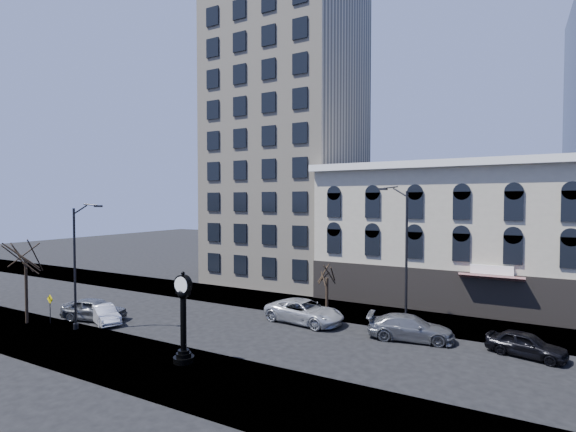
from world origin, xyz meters
The scene contains 16 objects.
ground centered at (0.00, 0.00, 0.00)m, with size 160.00×160.00×0.00m, color black.
sidewalk_far centered at (0.00, 8.00, 0.06)m, with size 160.00×6.00×0.12m, color gray.
sidewalk_near centered at (0.00, -8.00, 0.06)m, with size 160.00×6.00×0.12m, color gray.
cream_tower centered at (-6.11, 18.88, 19.32)m, with size 15.90×15.40×42.50m.
victorian_row centered at (12.00, 15.89, 6.00)m, with size 22.60×11.19×12.50m.
street_clock centered at (1.30, -6.95, 2.43)m, with size 1.16×1.16×5.12m.
street_lamp_near centered at (-9.00, -5.79, 6.94)m, with size 2.26×0.96×9.03m.
street_lamp_far centered at (9.92, 6.16, 7.92)m, with size 2.65×0.84×10.33m.
bare_tree_near centered at (-14.22, -6.77, 5.79)m, with size 4.37×4.37×7.50m.
bare_tree_far centered at (4.14, 6.70, 3.50)m, with size 2.62×2.62×4.49m.
warning_sign centered at (-12.60, -6.00, 1.59)m, with size 0.70×0.05×2.13m.
car_near_a centered at (-10.85, -3.64, 0.85)m, with size 2.00×4.97×1.69m, color #595B60.
car_near_b centered at (-9.47, -3.81, 0.66)m, with size 1.41×4.03×1.33m, color silver.
car_far_a centered at (3.68, 3.48, 0.85)m, with size 2.81×6.10×1.70m, color #A5A8AD.
car_far_b centered at (11.54, 3.36, 0.80)m, with size 2.25×5.53×1.61m, color #595B60.
car_far_c centered at (18.18, 3.57, 0.73)m, with size 1.72×4.28×1.46m, color black.
Camera 1 is at (17.46, -24.40, 9.13)m, focal length 26.00 mm.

